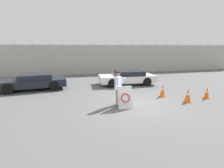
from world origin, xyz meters
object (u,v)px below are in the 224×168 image
security_guard (118,86)px  parked_car_rear_sedan (127,77)px  barricade_sign (125,97)px  traffic_cone_near (163,90)px  parked_car_front_coupe (33,81)px  traffic_cone_far (188,95)px  traffic_cone_mid (207,92)px

security_guard → parked_car_rear_sedan: 5.08m
security_guard → barricade_sign: bearing=-122.2°
traffic_cone_near → parked_car_rear_sedan: bearing=103.4°
parked_car_front_coupe → traffic_cone_near: bearing=148.5°
security_guard → traffic_cone_far: (3.80, -0.54, -0.59)m
traffic_cone_mid → parked_car_front_coupe: (-10.20, 4.80, 0.24)m
traffic_cone_mid → traffic_cone_far: bearing=-167.6°
barricade_sign → traffic_cone_near: bearing=28.8°
parked_car_front_coupe → parked_car_rear_sedan: bearing=174.5°
barricade_sign → traffic_cone_near: barricade_sign is taller
barricade_sign → traffic_cone_mid: size_ratio=1.56×
barricade_sign → security_guard: (-0.17, 0.56, 0.43)m
traffic_cone_near → traffic_cone_far: traffic_cone_near is taller
parked_car_front_coupe → parked_car_rear_sedan: 6.97m
traffic_cone_far → parked_car_rear_sedan: size_ratio=0.17×
parked_car_front_coupe → barricade_sign: bearing=128.8°
barricade_sign → parked_car_rear_sedan: size_ratio=0.24×
traffic_cone_far → parked_car_rear_sedan: parked_car_rear_sedan is taller
traffic_cone_mid → security_guard: bearing=177.8°
barricade_sign → parked_car_front_coupe: size_ratio=0.23×
security_guard → traffic_cone_near: security_guard is taller
traffic_cone_mid → parked_car_rear_sedan: bearing=124.0°
traffic_cone_mid → parked_car_front_coupe: bearing=154.8°
traffic_cone_near → parked_car_front_coupe: size_ratio=0.17×
traffic_cone_near → traffic_cone_mid: size_ratio=1.14×
traffic_cone_mid → parked_car_front_coupe: size_ratio=0.15×
security_guard → parked_car_front_coupe: bearing=87.7°
traffic_cone_far → security_guard: bearing=171.9°
traffic_cone_near → parked_car_front_coupe: 8.77m
parked_car_front_coupe → parked_car_rear_sedan: size_ratio=1.04×
traffic_cone_far → traffic_cone_mid: bearing=12.4°
barricade_sign → traffic_cone_mid: (5.18, 0.36, -0.19)m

